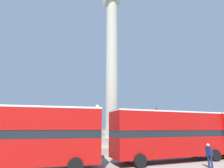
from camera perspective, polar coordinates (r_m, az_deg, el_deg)
name	(u,v)px	position (r m, az deg, el deg)	size (l,w,h in m)	color
ground_plane	(112,154)	(21.44, 0.00, -21.79)	(200.00, 200.00, 0.00)	gray
monument_column	(112,93)	(21.67, 0.00, -2.84)	(5.18, 5.18, 22.13)	#A39E8E
bus_a	(169,133)	(17.19, 18.24, -15.03)	(10.92, 3.42, 4.30)	#A80F0C
bus_c	(18,135)	(14.05, -28.35, -14.44)	(11.33, 3.24, 4.30)	#A80F0C
equestrian_statue	(158,134)	(29.47, 14.83, -15.62)	(3.79, 3.45, 6.26)	#A39E8E
street_lamp	(97,131)	(17.22, -4.98, -14.90)	(0.37, 0.37, 5.05)	black
pedestrian_near_lamp	(209,154)	(15.60, 29.16, -19.39)	(0.23, 0.47, 1.72)	#192347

